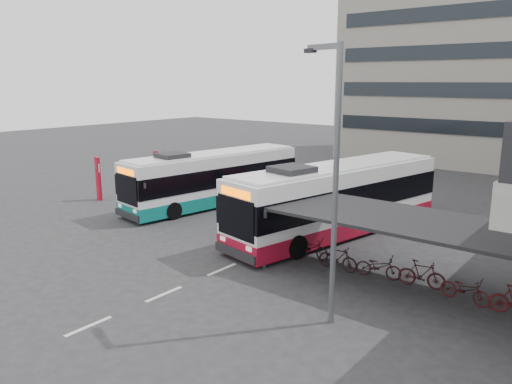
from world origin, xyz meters
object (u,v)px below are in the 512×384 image
Objects in this scene: bus_teal at (214,179)px; lamp_post at (333,170)px; pedestrian at (147,207)px; bus_main at (337,200)px.

bus_teal is 16.06m from lamp_post.
lamp_post is at bearing -85.58° from pedestrian.
bus_teal is (-8.74, 0.58, -0.13)m from bus_main.
bus_main is at bearing 4.90° from bus_teal.
bus_main is 9.96m from pedestrian.
bus_teal is 1.41× the size of lamp_post.
pedestrian is 0.20× the size of lamp_post.
bus_main is at bearing -43.55° from pedestrian.
bus_teal is at bearing -172.41° from bus_main.
lamp_post reaches higher than pedestrian.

